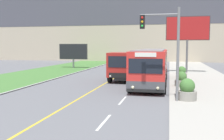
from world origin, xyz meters
The scene contains 10 objects.
apartment_block_background centered at (0.00, 55.62, 10.94)m, with size 80.00×8.04×21.87m.
city_bus centered at (3.96, 19.61, 1.51)m, with size 2.64×11.50×2.97m.
dump_truck centered at (1.43, 20.92, 1.35)m, with size 2.59×7.03×2.68m.
car_distant centered at (1.12, 34.39, 0.69)m, with size 1.80×4.30×1.45m.
traffic_light_mast centered at (5.25, 12.60, 3.50)m, with size 2.28×0.32×5.47m.
billboard_large centered at (7.51, 29.70, 5.13)m, with size 5.05×0.24×6.78m.
billboard_small centered at (-8.43, 33.72, 2.38)m, with size 4.32×0.24×3.58m.
planter_round_near centered at (6.52, 12.98, 0.64)m, with size 1.12×1.12×1.29m.
planter_round_second centered at (6.42, 18.43, 0.60)m, with size 1.03×1.03×1.18m.
planter_round_third centered at (6.69, 23.88, 0.60)m, with size 1.02×1.02×1.18m.
Camera 1 is at (5.44, -2.91, 3.27)m, focal length 42.00 mm.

